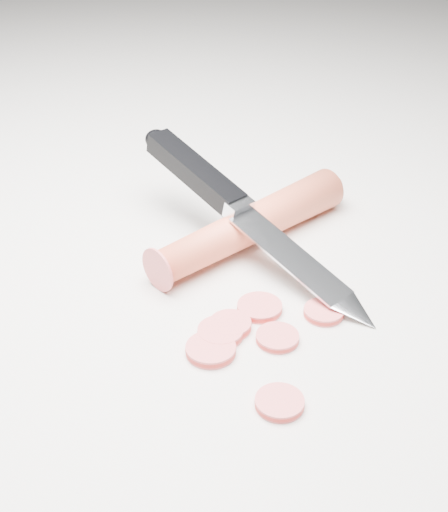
{
  "coord_description": "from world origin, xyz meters",
  "views": [
    {
      "loc": [
        0.0,
        -0.45,
        0.34
      ],
      "look_at": [
        -0.03,
        0.04,
        0.02
      ],
      "focal_mm": 50.0,
      "sensor_mm": 36.0,
      "label": 1
    }
  ],
  "objects": [
    {
      "name": "carrot_slice_3",
      "position": [
        0.01,
        -0.05,
        0.0
      ],
      "size": [
        0.03,
        0.03,
        0.01
      ],
      "primitive_type": "cylinder",
      "color": "#E35254",
      "rests_on": "ground"
    },
    {
      "name": "carrot_slice_5",
      "position": [
        -0.02,
        -0.04,
        0.0
      ],
      "size": [
        0.03,
        0.03,
        0.01
      ],
      "primitive_type": "cylinder",
      "color": "#E35254",
      "rests_on": "ground"
    },
    {
      "name": "carrot_slice_4",
      "position": [
        0.05,
        -0.01,
        0.0
      ],
      "size": [
        0.03,
        0.03,
        0.01
      ],
      "primitive_type": "cylinder",
      "color": "#E35254",
      "rests_on": "ground"
    },
    {
      "name": "carrot_slice_1",
      "position": [
        -0.03,
        -0.06,
        0.0
      ],
      "size": [
        0.04,
        0.04,
        0.01
      ],
      "primitive_type": "cylinder",
      "color": "#E35254",
      "rests_on": "ground"
    },
    {
      "name": "carrot_slice_6",
      "position": [
        0.02,
        -0.11,
        0.0
      ],
      "size": [
        0.03,
        0.03,
        0.01
      ],
      "primitive_type": "cylinder",
      "color": "#E35254",
      "rests_on": "ground"
    },
    {
      "name": "carrot_slice_0",
      "position": [
        -0.03,
        -0.05,
        0.0
      ],
      "size": [
        0.03,
        0.03,
        0.01
      ],
      "primitive_type": "cylinder",
      "color": "#E35254",
      "rests_on": "ground"
    },
    {
      "name": "carrot_slice_2",
      "position": [
        0.0,
        -0.01,
        0.0
      ],
      "size": [
        0.03,
        0.03,
        0.01
      ],
      "primitive_type": "cylinder",
      "color": "#E35254",
      "rests_on": "ground"
    },
    {
      "name": "kitchen_knife",
      "position": [
        -0.01,
        0.07,
        0.04
      ],
      "size": [
        0.22,
        0.21,
        0.08
      ],
      "primitive_type": null,
      "color": "silver",
      "rests_on": "ground"
    },
    {
      "name": "ground",
      "position": [
        0.0,
        0.0,
        0.0
      ],
      "size": [
        2.4,
        2.4,
        0.0
      ],
      "primitive_type": "plane",
      "color": "silver",
      "rests_on": "ground"
    },
    {
      "name": "carrot",
      "position": [
        -0.01,
        0.09,
        0.02
      ],
      "size": [
        0.17,
        0.17,
        0.03
      ],
      "primitive_type": "cylinder",
      "rotation": [
        1.57,
        0.0,
        -0.76
      ],
      "color": "#E95133",
      "rests_on": "ground"
    }
  ]
}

